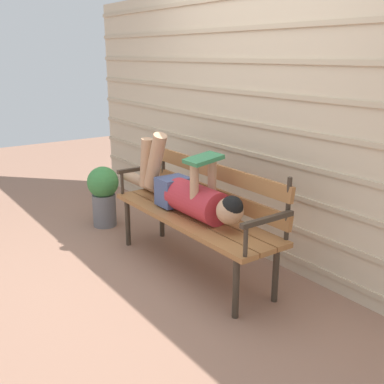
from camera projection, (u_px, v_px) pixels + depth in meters
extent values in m
plane|color=#936B56|center=(181.00, 272.00, 3.57)|extent=(12.00, 12.00, 0.00)
cube|color=beige|center=(258.00, 124.00, 3.67)|extent=(5.31, 0.06, 2.19)
cube|color=#C1AD8E|center=(250.00, 238.00, 3.93)|extent=(5.31, 0.02, 0.04)
cube|color=#C1AD8E|center=(251.00, 211.00, 3.86)|extent=(5.31, 0.02, 0.04)
cube|color=#C1AD8E|center=(252.00, 183.00, 3.79)|extent=(5.31, 0.02, 0.04)
cube|color=#C1AD8E|center=(253.00, 154.00, 3.72)|extent=(5.31, 0.02, 0.04)
cube|color=#C1AD8E|center=(254.00, 124.00, 3.65)|extent=(5.31, 0.02, 0.04)
cube|color=#C1AD8E|center=(256.00, 93.00, 3.58)|extent=(5.31, 0.02, 0.04)
cube|color=#C1AD8E|center=(257.00, 61.00, 3.51)|extent=(5.31, 0.02, 0.04)
cube|color=#C1AD8E|center=(258.00, 27.00, 3.44)|extent=(5.31, 0.02, 0.04)
cube|color=#9E6638|center=(175.00, 221.00, 3.42)|extent=(1.65, 0.14, 0.04)
cube|color=#9E6638|center=(192.00, 217.00, 3.50)|extent=(1.65, 0.14, 0.04)
cube|color=#9E6638|center=(208.00, 213.00, 3.58)|extent=(1.65, 0.14, 0.04)
cube|color=#9E6638|center=(215.00, 195.00, 3.59)|extent=(1.58, 0.05, 0.11)
cube|color=#9E6638|center=(215.00, 171.00, 3.53)|extent=(1.58, 0.05, 0.11)
cylinder|color=#382D23|center=(163.00, 165.00, 4.15)|extent=(0.03, 0.03, 0.42)
cylinder|color=#382D23|center=(288.00, 209.00, 2.97)|extent=(0.03, 0.03, 0.42)
cylinder|color=#382D23|center=(128.00, 222.00, 4.03)|extent=(0.04, 0.04, 0.42)
cylinder|color=#382D23|center=(236.00, 288.00, 2.90)|extent=(0.04, 0.04, 0.42)
cylinder|color=#382D23|center=(162.00, 215.00, 4.23)|extent=(0.04, 0.04, 0.42)
cylinder|color=#382D23|center=(276.00, 273.00, 3.10)|extent=(0.04, 0.04, 0.42)
cube|color=#382D23|center=(140.00, 169.00, 4.06)|extent=(0.04, 0.43, 0.03)
cylinder|color=#382D23|center=(122.00, 183.00, 3.99)|extent=(0.03, 0.03, 0.20)
cube|color=#382D23|center=(268.00, 219.00, 2.82)|extent=(0.04, 0.43, 0.03)
cylinder|color=#382D23|center=(246.00, 241.00, 2.75)|extent=(0.03, 0.03, 0.20)
cylinder|color=#B72D38|center=(197.00, 201.00, 3.41)|extent=(0.52, 0.25, 0.25)
cube|color=#475684|center=(173.00, 191.00, 3.66)|extent=(0.20, 0.24, 0.22)
sphere|color=tan|center=(230.00, 211.00, 3.11)|extent=(0.19, 0.19, 0.19)
sphere|color=black|center=(232.00, 207.00, 3.08)|extent=(0.16, 0.16, 0.16)
cylinder|color=tan|center=(155.00, 161.00, 3.69)|extent=(0.28, 0.11, 0.48)
cylinder|color=tan|center=(146.00, 163.00, 3.82)|extent=(0.15, 0.09, 0.42)
cylinder|color=tan|center=(148.00, 184.00, 4.11)|extent=(0.85, 0.10, 0.10)
cylinder|color=tan|center=(194.00, 184.00, 3.26)|extent=(0.06, 0.06, 0.32)
cylinder|color=tan|center=(212.00, 181.00, 3.35)|extent=(0.06, 0.06, 0.32)
cube|color=#337A4C|center=(203.00, 159.00, 3.25)|extent=(0.18, 0.25, 0.06)
cylinder|color=slate|center=(104.00, 210.00, 4.51)|extent=(0.23, 0.23, 0.32)
sphere|color=#3D8442|center=(103.00, 182.00, 4.43)|extent=(0.30, 0.30, 0.30)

